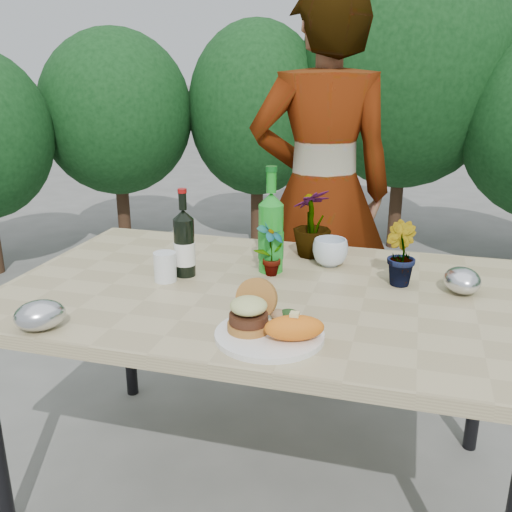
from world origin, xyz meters
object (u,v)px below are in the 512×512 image
(patio_table, at_px, (263,305))
(wine_bottle, at_px, (184,244))
(person, at_px, (322,194))
(dinner_plate, at_px, (269,335))

(patio_table, distance_m, wine_bottle, 0.32)
(wine_bottle, height_order, person, person)
(wine_bottle, distance_m, person, 0.87)
(person, bearing_deg, wine_bottle, 51.65)
(dinner_plate, height_order, wine_bottle, wine_bottle)
(wine_bottle, relative_size, person, 0.17)
(dinner_plate, distance_m, person, 1.19)
(patio_table, xyz_separation_m, wine_bottle, (-0.28, 0.04, 0.16))
(dinner_plate, bearing_deg, patio_table, 107.75)
(person, bearing_deg, patio_table, 70.11)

